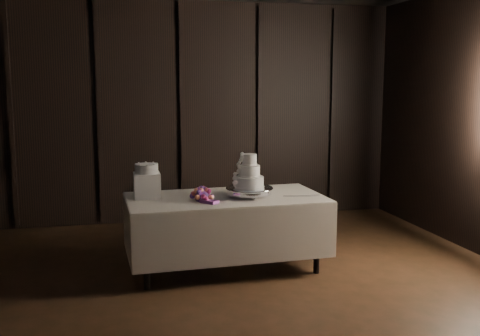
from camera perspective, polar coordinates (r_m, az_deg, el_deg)
name	(u,v)px	position (r m, az deg, el deg)	size (l,w,h in m)	color
room	(242,136)	(4.31, 0.15, 3.23)	(6.08, 7.08, 3.08)	black
display_table	(226,229)	(5.79, -1.45, -6.26)	(2.02, 1.11, 0.76)	beige
cake_stand	(249,192)	(5.71, 0.97, -2.47)	(0.48, 0.48, 0.09)	silver
wedding_cake	(247,175)	(5.66, 0.76, -0.70)	(0.32, 0.29, 0.35)	white
bouquet	(202,195)	(5.51, -3.89, -2.75)	(0.27, 0.37, 0.18)	#B23D45
box_pedestal	(147,185)	(5.72, -9.43, -1.75)	(0.26, 0.26, 0.25)	white
small_cake	(147,169)	(5.69, -9.47, -0.05)	(0.23, 0.23, 0.09)	white
cake_knife	(297,196)	(5.73, 5.80, -2.86)	(0.37, 0.02, 0.01)	silver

